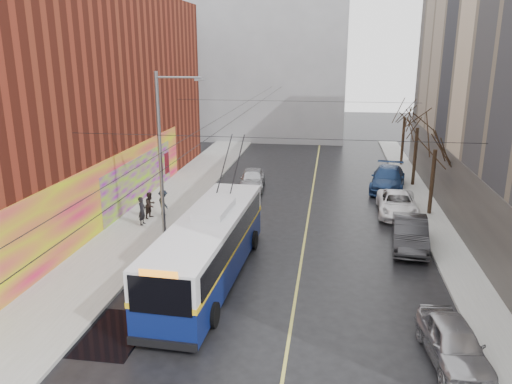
% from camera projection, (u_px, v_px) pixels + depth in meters
% --- Properties ---
extents(ground, '(140.00, 140.00, 0.00)m').
position_uv_depth(ground, '(244.00, 347.00, 17.51)').
color(ground, black).
rests_on(ground, ground).
extents(sidewalk_left, '(4.00, 60.00, 0.15)m').
position_uv_depth(sidewalk_left, '(148.00, 222.00, 30.05)').
color(sidewalk_left, gray).
rests_on(sidewalk_left, ground).
extents(sidewalk_right, '(2.00, 60.00, 0.15)m').
position_uv_depth(sidewalk_right, '(442.00, 237.00, 27.59)').
color(sidewalk_right, gray).
rests_on(sidewalk_right, ground).
extents(lane_line, '(0.12, 50.00, 0.01)m').
position_uv_depth(lane_line, '(308.00, 220.00, 30.60)').
color(lane_line, '#BFB74C').
rests_on(lane_line, ground).
extents(building_left, '(12.11, 36.00, 14.00)m').
position_uv_depth(building_left, '(31.00, 100.00, 31.20)').
color(building_left, maroon).
rests_on(building_left, ground).
extents(building_far, '(20.50, 12.10, 18.00)m').
position_uv_depth(building_far, '(260.00, 59.00, 58.65)').
color(building_far, gray).
rests_on(building_far, ground).
extents(streetlight_pole, '(2.65, 0.60, 9.00)m').
position_uv_depth(streetlight_pole, '(163.00, 151.00, 26.57)').
color(streetlight_pole, slate).
rests_on(streetlight_pole, ground).
extents(catenary_wires, '(18.00, 60.00, 0.22)m').
position_uv_depth(catenary_wires, '(245.00, 115.00, 30.19)').
color(catenary_wires, black).
extents(tree_near, '(3.20, 3.20, 6.40)m').
position_uv_depth(tree_near, '(437.00, 137.00, 30.04)').
color(tree_near, black).
rests_on(tree_near, ground).
extents(tree_mid, '(3.20, 3.20, 6.68)m').
position_uv_depth(tree_mid, '(418.00, 117.00, 36.62)').
color(tree_mid, black).
rests_on(tree_mid, ground).
extents(tree_far, '(3.20, 3.20, 6.57)m').
position_uv_depth(tree_far, '(406.00, 108.00, 43.30)').
color(tree_far, black).
rests_on(tree_far, ground).
extents(puddle, '(2.25, 3.41, 0.01)m').
position_uv_depth(puddle, '(113.00, 334.00, 18.33)').
color(puddle, black).
rests_on(puddle, ground).
extents(pigeons_flying, '(2.29, 2.71, 1.78)m').
position_uv_depth(pigeons_flying, '(235.00, 110.00, 25.47)').
color(pigeons_flying, slate).
extents(trolleybus, '(3.17, 12.07, 5.67)m').
position_uv_depth(trolleybus, '(209.00, 246.00, 22.30)').
color(trolleybus, '#0A164F').
rests_on(trolleybus, ground).
extents(parked_car_a, '(2.14, 4.33, 1.42)m').
position_uv_depth(parked_car_a, '(453.00, 343.00, 16.52)').
color(parked_car_a, '#9A999D').
rests_on(parked_car_a, ground).
extents(parked_car_b, '(2.13, 5.02, 1.61)m').
position_uv_depth(parked_car_b, '(410.00, 233.00, 26.11)').
color(parked_car_b, '#262528').
rests_on(parked_car_b, ground).
extents(parked_car_c, '(2.55, 5.20, 1.42)m').
position_uv_depth(parked_car_c, '(397.00, 204.00, 31.37)').
color(parked_car_c, white).
rests_on(parked_car_c, ground).
extents(parked_car_d, '(3.23, 6.06, 1.67)m').
position_uv_depth(parked_car_d, '(388.00, 179.00, 36.98)').
color(parked_car_d, navy).
rests_on(parked_car_d, ground).
extents(following_car, '(2.15, 4.58, 1.52)m').
position_uv_depth(following_car, '(252.00, 179.00, 37.22)').
color(following_car, '#B7B9BD').
rests_on(following_car, ground).
extents(pedestrian_a, '(0.43, 0.63, 1.68)m').
position_uv_depth(pedestrian_a, '(142.00, 211.00, 29.11)').
color(pedestrian_a, black).
rests_on(pedestrian_a, sidewalk_left).
extents(pedestrian_b, '(0.82, 0.94, 1.62)m').
position_uv_depth(pedestrian_b, '(150.00, 205.00, 30.29)').
color(pedestrian_b, black).
rests_on(pedestrian_b, sidewalk_left).
extents(pedestrian_c, '(1.13, 1.18, 1.61)m').
position_uv_depth(pedestrian_c, '(163.00, 203.00, 30.80)').
color(pedestrian_c, black).
rests_on(pedestrian_c, sidewalk_left).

